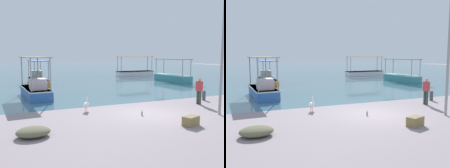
{
  "view_description": "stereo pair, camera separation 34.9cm",
  "coord_description": "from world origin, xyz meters",
  "views": [
    {
      "loc": [
        -7.17,
        -11.07,
        3.13
      ],
      "look_at": [
        -1.06,
        2.53,
        1.39
      ],
      "focal_mm": 40.0,
      "sensor_mm": 36.0,
      "label": 1
    },
    {
      "loc": [
        -6.85,
        -11.21,
        3.13
      ],
      "look_at": [
        -1.06,
        2.53,
        1.39
      ],
      "focal_mm": 40.0,
      "sensor_mm": 36.0,
      "label": 2
    }
  ],
  "objects": [
    {
      "name": "lamp_post",
      "position": [
        3.28,
        -1.64,
        3.48
      ],
      "size": [
        0.28,
        0.28,
        6.23
      ],
      "color": "gray",
      "rests_on": "ground"
    },
    {
      "name": "net_pile",
      "position": [
        -6.12,
        -1.34,
        0.19
      ],
      "size": [
        1.3,
        1.11,
        0.38
      ],
      "primitive_type": "ellipsoid",
      "color": "#656347",
      "rests_on": "ground"
    },
    {
      "name": "fishing_boat_center",
      "position": [
        -3.52,
        16.57,
        0.57
      ],
      "size": [
        1.67,
        5.79,
        2.53
      ],
      "color": "orange",
      "rests_on": "harbor_water"
    },
    {
      "name": "glass_bottle",
      "position": [
        -0.55,
        -0.14,
        0.11
      ],
      "size": [
        0.07,
        0.07,
        0.27
      ],
      "color": "#3F7F4C",
      "rests_on": "ground"
    },
    {
      "name": "pelican",
      "position": [
        -2.89,
        1.98,
        0.38
      ],
      "size": [
        0.6,
        0.69,
        0.8
      ],
      "color": "#E0997A",
      "rests_on": "ground"
    },
    {
      "name": "fishing_boat_far_left",
      "position": [
        11.32,
        12.76,
        0.57
      ],
      "size": [
        1.74,
        5.31,
        2.65
      ],
      "color": "teal",
      "rests_on": "harbor_water"
    },
    {
      "name": "fishing_boat_far_right",
      "position": [
        -4.87,
        7.64,
        0.64
      ],
      "size": [
        1.82,
        4.93,
        2.98
      ],
      "color": "#2F5FAC",
      "rests_on": "harbor_water"
    },
    {
      "name": "fishing_boat_near_left",
      "position": [
        11.25,
        21.57,
        0.56
      ],
      "size": [
        5.76,
        1.62,
        2.88
      ],
      "color": "white",
      "rests_on": "harbor_water"
    },
    {
      "name": "mooring_bollard",
      "position": [
        5.65,
        1.89,
        0.37
      ],
      "size": [
        0.24,
        0.24,
        0.69
      ],
      "color": "#47474C",
      "rests_on": "ground"
    },
    {
      "name": "fisherman_standing",
      "position": [
        4.31,
        0.96,
        0.91
      ],
      "size": [
        0.24,
        0.41,
        1.69
      ],
      "color": "#334037",
      "rests_on": "ground"
    },
    {
      "name": "cargo_crate",
      "position": [
        0.45,
        -2.65,
        0.22
      ],
      "size": [
        0.85,
        0.66,
        0.43
      ],
      "primitive_type": "cube",
      "rotation": [
        0.0,
        0.0,
        3.45
      ],
      "color": "olive",
      "rests_on": "ground"
    },
    {
      "name": "ground",
      "position": [
        0.0,
        0.0,
        0.0
      ],
      "size": [
        120.0,
        120.0,
        0.0
      ],
      "primitive_type": "plane",
      "color": "gray"
    },
    {
      "name": "harbor_water",
      "position": [
        0.0,
        48.0,
        0.0
      ],
      "size": [
        110.0,
        90.0,
        0.0
      ],
      "primitive_type": "cube",
      "color": "slate",
      "rests_on": "ground"
    }
  ]
}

